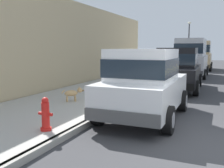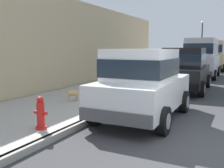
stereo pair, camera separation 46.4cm
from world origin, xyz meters
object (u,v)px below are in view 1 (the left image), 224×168
(car_white_hatchback, at_px, (144,83))
(dog_tan, at_px, (73,93))
(street_lamp, at_px, (189,38))
(car_black_sedan, at_px, (178,68))
(fire_hydrant, at_px, (46,115))
(car_silver_van, at_px, (191,56))
(car_tan_van, at_px, (200,54))

(car_white_hatchback, relative_size, dog_tan, 6.16)
(dog_tan, xyz_separation_m, street_lamp, (1.20, 20.30, 2.48))
(car_black_sedan, relative_size, street_lamp, 1.05)
(street_lamp, bearing_deg, dog_tan, -93.37)
(fire_hydrant, xyz_separation_m, street_lamp, (0.10, 23.18, 2.43))
(dog_tan, relative_size, street_lamp, 0.14)
(car_silver_van, distance_m, dog_tan, 11.16)
(car_black_sedan, relative_size, car_tan_van, 0.94)
(car_tan_van, height_order, street_lamp, street_lamp)
(fire_hydrant, bearing_deg, street_lamp, 89.75)
(car_black_sedan, distance_m, dog_tan, 5.47)
(car_silver_van, xyz_separation_m, car_tan_van, (0.06, 6.22, 0.00))
(dog_tan, height_order, street_lamp, street_lamp)
(car_black_sedan, distance_m, car_tan_van, 12.30)
(car_silver_van, height_order, car_tan_van, same)
(car_white_hatchback, bearing_deg, car_silver_van, 90.38)
(car_white_hatchback, xyz_separation_m, car_silver_van, (-0.08, 11.43, 0.42))
(car_white_hatchback, height_order, car_tan_van, car_tan_van)
(car_black_sedan, distance_m, fire_hydrant, 7.80)
(car_black_sedan, xyz_separation_m, car_tan_van, (-0.05, 12.29, 0.41))
(car_white_hatchback, xyz_separation_m, car_black_sedan, (0.03, 5.36, 0.01))
(car_white_hatchback, xyz_separation_m, car_tan_van, (-0.02, 17.65, 0.42))
(car_silver_van, bearing_deg, car_black_sedan, -88.99)
(car_black_sedan, relative_size, fire_hydrant, 6.43)
(fire_hydrant, bearing_deg, car_black_sedan, 78.48)
(car_white_hatchback, height_order, car_silver_van, car_silver_van)
(car_white_hatchback, relative_size, car_tan_van, 0.77)
(car_black_sedan, height_order, street_lamp, street_lamp)
(car_black_sedan, xyz_separation_m, fire_hydrant, (-1.55, -7.63, -0.51))
(car_white_hatchback, bearing_deg, car_black_sedan, 89.67)
(fire_hydrant, bearing_deg, car_white_hatchback, 56.12)
(car_silver_van, relative_size, dog_tan, 7.96)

